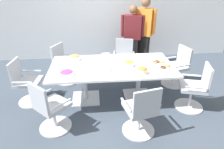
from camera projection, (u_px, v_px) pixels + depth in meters
The scene contains 19 objects.
ground_plane at pixel (112, 98), 4.17m from camera, with size 10.00×10.00×0.01m, color #3D4754.
back_wall at pixel (104, 11), 5.66m from camera, with size 8.00×0.10×2.80m, color silver.
conference_table at pixel (112, 71), 3.88m from camera, with size 2.40×1.20×0.75m.
office_chair_0 at pixel (124, 60), 4.97m from camera, with size 0.63×0.63×0.91m.
office_chair_1 at pixel (65, 66), 4.65m from camera, with size 0.73×0.73×0.91m.
office_chair_2 at pixel (26, 84), 3.85m from camera, with size 0.59×0.59×0.91m.
office_chair_3 at pixel (50, 109), 3.13m from camera, with size 0.76×0.76×0.91m.
office_chair_4 at pixel (141, 113), 3.05m from camera, with size 0.65×0.65×0.91m.
office_chair_5 at pixel (195, 89), 3.68m from camera, with size 0.67×0.67×0.91m.
office_chair_6 at pixel (177, 68), 4.51m from camera, with size 0.66×0.66×0.91m.
person_standing_0 at pixel (132, 36), 5.22m from camera, with size 0.62×0.28×1.67m.
person_standing_1 at pixel (144, 32), 5.25m from camera, with size 0.55×0.43×1.84m.
snack_bowl_candy_mix at pixel (67, 73), 3.43m from camera, with size 0.26×0.26×0.09m.
snack_bowl_pretzels at pixel (143, 70), 3.50m from camera, with size 0.19×0.19×0.12m.
snack_bowl_cookies at pixel (75, 57), 4.04m from camera, with size 0.22×0.22×0.12m.
snack_bowl_chips_yellow at pixel (129, 63), 3.78m from camera, with size 0.20×0.20×0.12m.
donut_platter at pixel (160, 64), 3.82m from camera, with size 0.38×0.38×0.04m.
plate_stack at pixel (106, 69), 3.65m from camera, with size 0.24×0.24×0.04m.
napkin_pile at pixel (106, 56), 4.15m from camera, with size 0.16×0.16×0.09m, color white.
Camera 1 is at (-0.33, -3.47, 2.33)m, focal length 31.29 mm.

